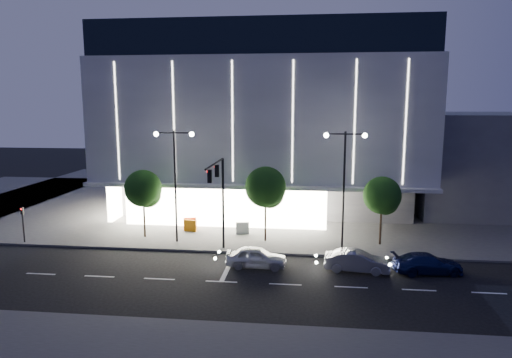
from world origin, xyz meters
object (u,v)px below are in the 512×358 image
Objects in this scene: tree_right at (382,197)px; barrier_c at (190,226)px; car_third at (427,263)px; barrier_d at (242,228)px; traffic_mast at (219,188)px; ped_signal_far at (23,221)px; car_second at (357,261)px; tree_left at (144,190)px; street_lamp_west at (175,169)px; car_lead at (256,257)px; tree_mid at (266,189)px; street_lamp_east at (344,172)px; barrier_a at (190,223)px.

tree_right is 16.13m from barrier_c.
barrier_d is at bearing 54.40° from car_third.
ped_signal_far is (-16.00, 1.16, -3.14)m from traffic_mast.
car_second is 3.86× the size of barrier_c.
barrier_d is at bearing 12.03° from tree_left.
street_lamp_west is 9.86m from car_lead.
tree_mid is 5.59× the size of barrier_d.
car_second is at bearing -82.63° from street_lamp_east.
car_third is 4.11× the size of barrier_d.
tree_right reaches higher than car_third.
street_lamp_west reaches higher than barrier_a.
barrier_a is at bearing 121.46° from traffic_mast.
car_lead reaches higher than barrier_c.
car_second is (6.72, -0.05, -0.01)m from car_lead.
barrier_d is (0.91, 5.36, -4.38)m from traffic_mast.
car_second is at bearing -112.71° from tree_right.
barrier_d is at bearing 13.95° from ped_signal_far.
street_lamp_east is 6.27m from tree_mid.
traffic_mast is at bearing -129.42° from tree_mid.
car_lead is (6.90, -4.70, -5.25)m from street_lamp_west.
barrier_d is (4.78, -0.98, 0.00)m from barrier_a.
tree_mid is at bearing -51.93° from barrier_d.
barrier_a is 0.75m from barrier_c.
car_lead is (9.87, -5.72, -3.33)m from tree_left.
car_lead is 0.92× the size of car_third.
barrier_d is (-11.12, 1.68, -3.23)m from tree_right.
street_lamp_east reaches higher than ped_signal_far.
car_third is (4.58, 0.21, -0.04)m from car_second.
tree_right is 5.01× the size of barrier_a.
car_second is 0.94× the size of car_third.
ped_signal_far is at bearing 81.54° from car_lead.
tree_mid is 1.45× the size of car_second.
street_lamp_east is 9.32m from car_lead.
car_third reaches higher than barrier_d.
tree_left is 5.30m from barrier_a.
barrier_a is at bearing 164.07° from street_lamp_east.
street_lamp_west is at bearing -86.41° from barrier_c.
traffic_mast is at bearing -4.15° from ped_signal_far.
tree_left reaches higher than car_lead.
tree_left is at bearing 77.50° from car_second.
barrier_a is (-6.90, 2.65, -3.68)m from tree_mid.
traffic_mast is 1.28× the size of tree_right.
car_second is 3.86× the size of barrier_a.
street_lamp_east is at bearing 41.82° from car_third.
street_lamp_west is 12.76m from ped_signal_far.
ped_signal_far is 0.71× the size of car_second.
car_lead is 3.76× the size of barrier_d.
street_lamp_east is at bearing -9.69° from tree_mid.
car_third is (21.16, -5.56, -3.38)m from tree_left.
street_lamp_east reaches higher than tree_left.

